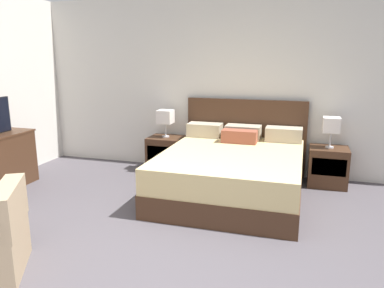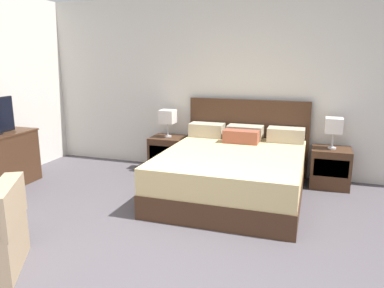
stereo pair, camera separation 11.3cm
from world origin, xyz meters
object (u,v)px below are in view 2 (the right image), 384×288
bed (233,171)px  table_lamp_left (168,117)px  nightstand_left (168,154)px  nightstand_right (330,168)px  table_lamp_right (334,126)px

bed → table_lamp_left: (-1.21, 0.74, 0.54)m
nightstand_left → table_lamp_left: bearing=90.0°
nightstand_right → table_lamp_right: 0.59m
bed → nightstand_right: (1.21, 0.74, -0.05)m
bed → nightstand_left: size_ratio=3.86×
nightstand_left → table_lamp_right: (2.42, 0.00, 0.59)m
nightstand_left → table_lamp_left: size_ratio=1.28×
table_lamp_right → bed: bearing=-148.6°
bed → nightstand_right: size_ratio=3.86×
table_lamp_left → nightstand_right: bearing=-0.0°
nightstand_left → nightstand_right: size_ratio=1.00×
table_lamp_left → table_lamp_right: bearing=0.0°
bed → table_lamp_right: bearing=31.4°
nightstand_right → nightstand_left: bearing=180.0°
nightstand_right → table_lamp_right: bearing=90.0°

